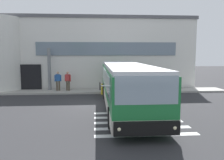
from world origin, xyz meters
TOP-DOWN VIEW (x-y plane):
  - ground_plane at (0.00, 0.00)m, footprint 80.00×90.00m
  - bay_paint_stripes at (2.00, -4.20)m, footprint 4.40×3.96m
  - terminal_building at (-0.67, 11.58)m, footprint 20.60×13.80m
  - boarding_curb at (0.00, 4.80)m, footprint 22.80×2.00m
  - entry_support_column at (-4.16, 5.40)m, footprint 0.28×0.28m
  - bus_main_foreground at (1.77, -1.03)m, footprint 3.10×12.07m
  - passenger_near_column at (-3.36, 4.93)m, footprint 0.57×0.32m
  - passenger_by_doorway at (-2.50, 4.89)m, footprint 0.55×0.36m
  - safety_bollard_yellow at (0.44, 3.60)m, footprint 0.18×0.18m

SIDE VIEW (x-z plane):
  - ground_plane at x=0.00m, z-range -0.02..0.00m
  - bay_paint_stripes at x=2.00m, z-range 0.00..0.01m
  - boarding_curb at x=0.00m, z-range 0.00..0.15m
  - safety_bollard_yellow at x=0.44m, z-range 0.00..0.90m
  - passenger_near_column at x=-3.36m, z-range 0.24..1.92m
  - passenger_by_doorway at x=-2.50m, z-range 0.24..1.92m
  - bus_main_foreground at x=1.77m, z-range -0.01..2.69m
  - entry_support_column at x=-4.16m, z-range 0.15..3.85m
  - terminal_building at x=-0.67m, z-range -0.01..6.85m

